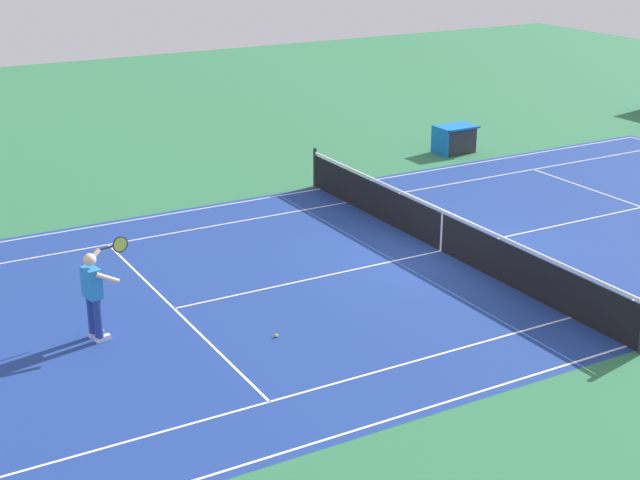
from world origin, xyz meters
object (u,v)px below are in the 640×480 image
(tennis_ball, at_px, (276,335))
(equipment_cart_tarped, at_px, (455,139))
(tennis_player_near, at_px, (94,291))
(tennis_net, at_px, (442,230))

(tennis_ball, distance_m, equipment_cart_tarped, 14.02)
(tennis_player_near, xyz_separation_m, equipment_cart_tarped, (-13.63, -7.37, -0.49))
(tennis_ball, bearing_deg, tennis_player_near, -28.76)
(equipment_cart_tarped, bearing_deg, tennis_ball, 39.52)
(tennis_player_near, xyz_separation_m, tennis_ball, (-2.82, 1.55, -0.90))
(tennis_ball, bearing_deg, equipment_cart_tarped, -140.48)
(tennis_net, bearing_deg, tennis_ball, 21.75)
(equipment_cart_tarped, bearing_deg, tennis_player_near, 28.41)
(tennis_player_near, distance_m, equipment_cart_tarped, 15.50)
(tennis_net, bearing_deg, tennis_player_near, 3.87)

